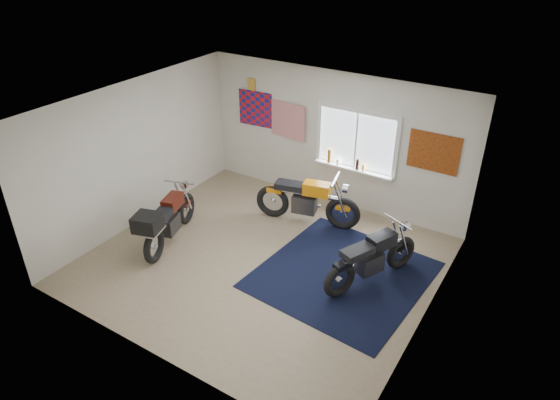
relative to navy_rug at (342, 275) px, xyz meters
The scene contains 10 objects.
ground 1.37m from the navy_rug, 163.72° to the right, with size 5.50×5.50×0.00m, color #9E896B.
room_shell 2.13m from the navy_rug, 163.72° to the right, with size 5.50×5.50×5.50m.
navy_rug is the anchor object (origin of this frame).
window_assembly 2.62m from the navy_rug, 111.40° to the left, with size 1.66×0.17×1.26m.
oil_bottles 2.48m from the navy_rug, 117.47° to the left, with size 0.78×0.07×0.28m.
flag_display 4.40m from the navy_rug, 146.92° to the left, with size 1.60×0.10×1.17m.
triumph_poster 2.68m from the navy_rug, 73.19° to the left, with size 0.90×0.03×0.70m, color #A54C14.
yellow_triumph 1.78m from the navy_rug, 139.72° to the left, with size 2.02×0.72×1.03m.
black_chrome_bike 0.61m from the navy_rug, 13.36° to the left, with size 0.91×1.78×0.97m.
maroon_tourer 3.18m from the navy_rug, 164.02° to the right, with size 0.89×1.87×0.96m.
Camera 1 is at (3.91, -5.67, 5.10)m, focal length 32.00 mm.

